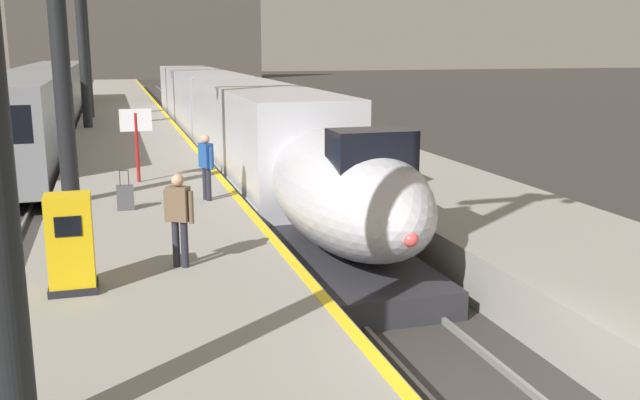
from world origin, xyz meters
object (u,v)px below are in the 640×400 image
at_px(highspeed_train_main, 230,119).
at_px(station_column_far, 80,17).
at_px(regional_train_adjacent, 44,101).
at_px(ticket_machine_yellow, 71,247).
at_px(rolling_suitcase, 125,197).
at_px(station_column_distant, 83,3).
at_px(passenger_near_edge, 206,162).
at_px(passenger_mid_platform, 179,213).
at_px(departure_info_board, 136,130).

height_order(highspeed_train_main, station_column_far, station_column_far).
distance_m(regional_train_adjacent, ticket_machine_yellow, 28.23).
relative_size(highspeed_train_main, regional_train_adjacent, 1.05).
bearing_deg(rolling_suitcase, highspeed_train_main, 69.43).
relative_size(highspeed_train_main, station_column_distant, 3.76).
height_order(highspeed_train_main, passenger_near_edge, highspeed_train_main).
bearing_deg(rolling_suitcase, ticket_machine_yellow, -99.43).
xyz_separation_m(passenger_mid_platform, ticket_machine_yellow, (-1.79, -0.81, -0.25)).
distance_m(highspeed_train_main, rolling_suitcase, 13.10).
xyz_separation_m(station_column_distant, passenger_mid_platform, (2.14, -28.86, -5.11)).
height_order(highspeed_train_main, passenger_mid_platform, highspeed_train_main).
height_order(passenger_near_edge, rolling_suitcase, passenger_near_edge).
relative_size(regional_train_adjacent, passenger_near_edge, 21.66).
xyz_separation_m(highspeed_train_main, departure_info_board, (-4.14, -8.65, 0.63)).
distance_m(passenger_near_edge, departure_info_board, 3.48).
xyz_separation_m(regional_train_adjacent, rolling_suitcase, (3.50, -22.38, -0.77)).
distance_m(highspeed_train_main, station_column_distant, 14.09).
relative_size(station_column_distant, ticket_machine_yellow, 6.42).
xyz_separation_m(station_column_far, rolling_suitcase, (1.30, -18.71, -4.90)).
bearing_deg(passenger_near_edge, ticket_machine_yellow, -115.47).
bearing_deg(regional_train_adjacent, passenger_mid_platform, -80.97).
bearing_deg(regional_train_adjacent, passenger_near_edge, -75.77).
xyz_separation_m(highspeed_train_main, passenger_mid_platform, (-3.76, -17.18, 0.12)).
bearing_deg(departure_info_board, passenger_mid_platform, -87.45).
relative_size(station_column_far, departure_info_board, 4.05).
distance_m(highspeed_train_main, regional_train_adjacent, 12.97).
bearing_deg(station_column_distant, departure_info_board, -85.05).
bearing_deg(passenger_near_edge, station_column_far, 100.41).
height_order(regional_train_adjacent, ticket_machine_yellow, regional_train_adjacent).
xyz_separation_m(station_column_distant, departure_info_board, (1.76, -20.33, -4.59)).
height_order(station_column_distant, passenger_near_edge, station_column_distant).
distance_m(passenger_near_edge, ticket_machine_yellow, 6.96).
bearing_deg(station_column_distant, rolling_suitcase, -86.88).
bearing_deg(departure_info_board, passenger_near_edge, -62.68).
height_order(passenger_near_edge, departure_info_board, departure_info_board).
bearing_deg(station_column_far, regional_train_adjacent, 120.98).
xyz_separation_m(passenger_near_edge, departure_info_board, (-1.58, 3.06, 0.52)).
xyz_separation_m(regional_train_adjacent, departure_info_board, (3.96, -18.78, 0.43)).
xyz_separation_m(passenger_mid_platform, departure_info_board, (-0.38, 8.52, 0.52)).
height_order(passenger_mid_platform, rolling_suitcase, passenger_mid_platform).
relative_size(passenger_near_edge, rolling_suitcase, 1.72).
bearing_deg(highspeed_train_main, regional_train_adjacent, 128.65).
bearing_deg(station_column_distant, station_column_far, -90.00).
height_order(station_column_distant, rolling_suitcase, station_column_distant).
height_order(regional_train_adjacent, passenger_near_edge, regional_train_adjacent).
xyz_separation_m(station_column_far, station_column_distant, (0.00, 5.22, 0.89)).
height_order(station_column_far, rolling_suitcase, station_column_far).
relative_size(regional_train_adjacent, ticket_machine_yellow, 22.87).
bearing_deg(ticket_machine_yellow, departure_info_board, 81.41).
bearing_deg(regional_train_adjacent, station_column_distant, 35.24).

